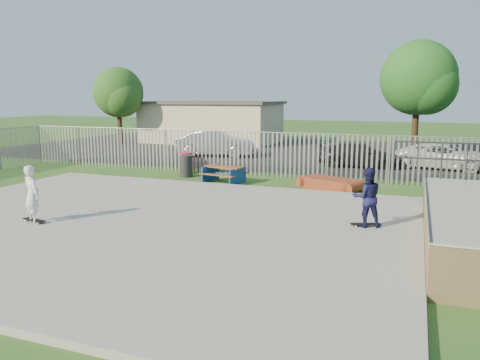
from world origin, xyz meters
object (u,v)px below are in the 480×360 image
(car_white, at_px, (445,156))
(tree_left, at_px, (118,93))
(trash_bin_red, at_px, (186,163))
(skater_navy, at_px, (367,197))
(funbox, at_px, (330,184))
(picnic_table, at_px, (224,174))
(car_dark, at_px, (360,155))
(trash_bin_grey, at_px, (186,166))
(car_silver, at_px, (215,143))
(tree_mid, at_px, (418,78))
(skater_white, at_px, (32,194))

(car_white, xyz_separation_m, tree_left, (-22.41, 4.87, 3.20))
(trash_bin_red, height_order, skater_navy, skater_navy)
(funbox, height_order, trash_bin_red, trash_bin_red)
(tree_left, bearing_deg, trash_bin_red, -43.97)
(picnic_table, distance_m, tree_left, 18.54)
(car_dark, relative_size, skater_navy, 2.65)
(trash_bin_grey, bearing_deg, car_white, 30.76)
(car_silver, bearing_deg, funbox, -145.56)
(trash_bin_grey, relative_size, tree_mid, 0.14)
(trash_bin_red, bearing_deg, funbox, -10.70)
(car_white, bearing_deg, tree_left, 88.60)
(car_white, bearing_deg, tree_mid, 25.87)
(trash_bin_red, distance_m, car_dark, 8.86)
(funbox, bearing_deg, car_dark, 109.38)
(trash_bin_red, relative_size, tree_left, 0.17)
(trash_bin_red, bearing_deg, skater_navy, -37.59)
(tree_mid, xyz_separation_m, skater_navy, (-0.99, -18.20, -3.71))
(picnic_table, bearing_deg, car_white, 49.55)
(car_white, distance_m, tree_mid, 7.01)
(trash_bin_grey, height_order, tree_mid, tree_mid)
(car_silver, bearing_deg, tree_left, 53.59)
(picnic_table, xyz_separation_m, car_white, (8.83, 7.25, 0.30))
(picnic_table, height_order, skater_white, skater_white)
(skater_navy, bearing_deg, trash_bin_grey, -55.41)
(picnic_table, xyz_separation_m, tree_left, (-13.58, 12.12, 3.50))
(trash_bin_grey, xyz_separation_m, skater_white, (-0.10, -8.91, 0.46))
(skater_navy, bearing_deg, picnic_table, -60.02)
(car_silver, relative_size, skater_navy, 2.94)
(picnic_table, height_order, car_silver, car_silver)
(funbox, relative_size, tree_mid, 0.34)
(skater_white, bearing_deg, tree_left, -38.92)
(funbox, bearing_deg, skater_navy, -48.03)
(trash_bin_grey, bearing_deg, tree_left, 135.11)
(picnic_table, distance_m, trash_bin_grey, 2.27)
(car_white, bearing_deg, skater_navy, 179.73)
(trash_bin_grey, height_order, car_silver, car_silver)
(trash_bin_grey, xyz_separation_m, car_dark, (6.96, 5.69, 0.14))
(car_dark, height_order, skater_navy, skater_navy)
(car_silver, relative_size, tree_mid, 0.67)
(car_dark, relative_size, car_white, 0.92)
(trash_bin_red, xyz_separation_m, skater_white, (0.28, -9.63, 0.45))
(trash_bin_red, relative_size, car_silver, 0.21)
(car_dark, xyz_separation_m, skater_white, (-7.05, -14.60, 0.31))
(car_white, height_order, skater_navy, skater_navy)
(funbox, distance_m, tree_mid, 13.75)
(car_white, distance_m, skater_white, 19.00)
(skater_navy, bearing_deg, car_white, -120.83)
(funbox, distance_m, car_dark, 6.31)
(tree_left, bearing_deg, skater_white, -60.81)
(tree_mid, xyz_separation_m, skater_white, (-9.58, -21.01, -3.71))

